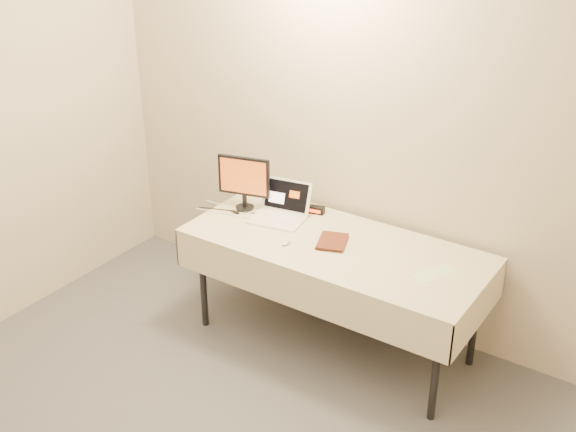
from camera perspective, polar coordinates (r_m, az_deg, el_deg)
The scene contains 9 objects.
back_wall at distance 4.50m, azimuth 6.95°, elevation 7.02°, with size 4.00×0.10×2.70m, color beige.
table at distance 4.41m, azimuth 3.74°, elevation -2.88°, with size 1.86×0.81×0.74m.
laptop at distance 4.66m, azimuth -0.55°, elevation 0.49°, with size 0.38×0.37×0.22m.
monitor at distance 4.73m, azimuth -3.50°, elevation 2.96°, with size 0.35×0.15×0.36m.
book at distance 4.34m, azimuth 2.46°, elevation -0.72°, with size 0.17×0.02×0.23m, color maroon.
alarm_clock at distance 4.74m, azimuth 2.20°, elevation 0.51°, with size 0.12×0.07×0.05m.
clicker at distance 4.36m, azimuth -0.14°, elevation -2.11°, with size 0.04×0.08×0.02m, color silver.
paper_form at distance 4.14m, azimuth 11.43°, elevation -4.51°, with size 0.10×0.26×0.00m, color #C6EBBB.
usb_dongle at distance 4.75m, azimuth -4.19°, elevation 0.30°, with size 0.06×0.02×0.01m, color black.
Camera 1 is at (1.90, -1.30, 2.83)m, focal length 45.00 mm.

